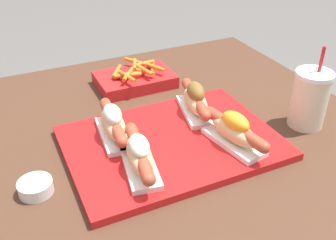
{
  "coord_description": "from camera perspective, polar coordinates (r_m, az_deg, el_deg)",
  "views": [
    {
      "loc": [
        -0.29,
        -0.67,
        1.24
      ],
      "look_at": [
        0.03,
        -0.0,
        0.77
      ],
      "focal_mm": 42.0,
      "sensor_mm": 36.0,
      "label": 1
    }
  ],
  "objects": [
    {
      "name": "serving_tray",
      "position": [
        0.89,
        0.55,
        -3.3
      ],
      "size": [
        0.47,
        0.34,
        0.02
      ],
      "color": "red",
      "rests_on": "patio_table"
    },
    {
      "name": "hot_dog_0",
      "position": [
        0.78,
        -4.16,
        -5.08
      ],
      "size": [
        0.09,
        0.19,
        0.07
      ],
      "color": "white",
      "rests_on": "serving_tray"
    },
    {
      "name": "hot_dog_1",
      "position": [
        0.86,
        9.64,
        -1.53
      ],
      "size": [
        0.08,
        0.19,
        0.08
      ],
      "color": "white",
      "rests_on": "serving_tray"
    },
    {
      "name": "hot_dog_2",
      "position": [
        0.88,
        -7.95,
        -0.49
      ],
      "size": [
        0.07,
        0.2,
        0.08
      ],
      "color": "white",
      "rests_on": "serving_tray"
    },
    {
      "name": "hot_dog_3",
      "position": [
        0.97,
        4.0,
        2.89
      ],
      "size": [
        0.09,
        0.19,
        0.08
      ],
      "color": "white",
      "rests_on": "serving_tray"
    },
    {
      "name": "sauce_bowl",
      "position": [
        0.81,
        -18.69,
        -9.13
      ],
      "size": [
        0.07,
        0.07,
        0.03
      ],
      "color": "white",
      "rests_on": "patio_table"
    },
    {
      "name": "drink_cup",
      "position": [
        0.99,
        19.87,
        2.89
      ],
      "size": [
        0.09,
        0.09,
        0.2
      ],
      "color": "beige",
      "rests_on": "patio_table"
    },
    {
      "name": "fries_basket",
      "position": [
        1.15,
        -4.79,
        5.97
      ],
      "size": [
        0.22,
        0.16,
        0.06
      ],
      "color": "red",
      "rests_on": "patio_table"
    }
  ]
}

